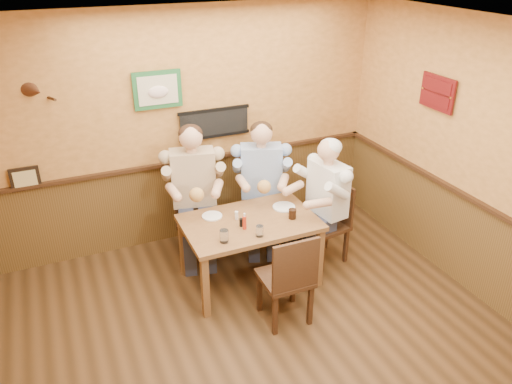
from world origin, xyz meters
TOP-DOWN VIEW (x-y plane):
  - room at (0.13, 0.17)m, footprint 5.02×5.03m
  - dining_table at (0.39, 1.27)m, footprint 1.40×0.90m
  - chair_back_left at (0.02, 2.05)m, footprint 0.56×0.56m
  - chair_back_right at (0.83, 1.96)m, footprint 0.58×0.58m
  - chair_right_end at (1.35, 1.30)m, footprint 0.50×0.50m
  - chair_near_side at (0.46, 0.56)m, footprint 0.47×0.47m
  - diner_tan_shirt at (0.02, 2.05)m, footprint 0.80×0.80m
  - diner_blue_polo at (0.83, 1.96)m, footprint 0.83×0.83m
  - diner_white_elder at (1.35, 1.30)m, footprint 0.72×0.72m
  - water_glass_left at (0.00, 0.99)m, footprint 0.09×0.09m
  - water_glass_mid at (0.36, 0.95)m, footprint 0.10×0.10m
  - cola_tumbler at (0.83, 1.14)m, footprint 0.11×0.11m
  - hot_sauce_bottle at (0.28, 1.14)m, footprint 0.05×0.05m
  - salt_shaker at (0.28, 1.36)m, footprint 0.04×0.04m
  - pepper_shaker at (0.27, 1.21)m, footprint 0.05×0.05m
  - plate_far_left at (0.06, 1.52)m, footprint 0.25×0.25m
  - plate_far_right at (0.85, 1.39)m, footprint 0.33×0.33m

SIDE VIEW (x-z plane):
  - chair_right_end at x=1.35m, z-range 0.00..0.95m
  - chair_back_right at x=0.83m, z-range 0.00..0.98m
  - chair_near_side at x=0.46m, z-range 0.00..1.00m
  - chair_back_left at x=0.02m, z-range 0.00..1.01m
  - dining_table at x=0.39m, z-range 0.28..1.03m
  - diner_white_elder at x=1.35m, z-range 0.00..1.36m
  - diner_blue_polo at x=0.83m, z-range 0.00..1.41m
  - diner_tan_shirt at x=0.02m, z-range 0.00..1.45m
  - plate_far_left at x=0.06m, z-range 0.75..0.76m
  - plate_far_right at x=0.85m, z-range 0.75..0.77m
  - pepper_shaker at x=0.27m, z-range 0.75..0.84m
  - salt_shaker at x=0.28m, z-range 0.75..0.84m
  - cola_tumbler at x=0.83m, z-range 0.75..0.86m
  - water_glass_mid at x=0.36m, z-range 0.75..0.86m
  - water_glass_left at x=0.00m, z-range 0.75..0.88m
  - hot_sauce_bottle at x=0.28m, z-range 0.75..0.91m
  - room at x=0.13m, z-range 0.28..3.09m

